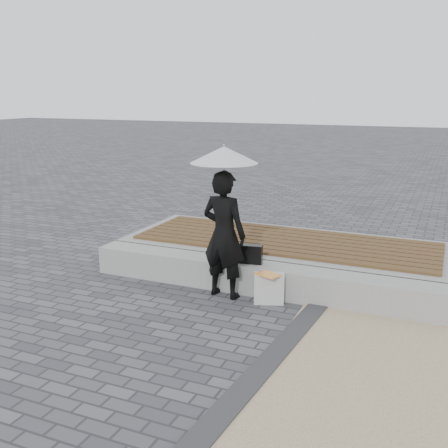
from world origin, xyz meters
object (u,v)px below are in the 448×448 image
Objects in this scene: woman at (224,235)px; parasol at (224,155)px; seating_ledge at (259,278)px; handbag at (249,254)px; canvas_tote at (269,288)px.

parasol is at bearing 111.70° from woman.
seating_ledge is at bearing -132.71° from woman.
canvas_tote is at bearing -47.58° from handbag.
seating_ledge is 0.83m from woman.
parasol is (-0.39, -0.32, 1.71)m from seating_ledge.
canvas_tote reaches higher than seating_ledge.
handbag reaches higher than seating_ledge.
woman is 4.24× the size of canvas_tote.
parasol is 2.76× the size of canvas_tote.
parasol is 1.43m from handbag.
seating_ledge is 0.36m from handbag.
handbag is 0.61m from canvas_tote.
canvas_tote is (0.64, -0.01, -0.65)m from woman.
woman is 0.92m from canvas_tote.
woman is 0.51m from handbag.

